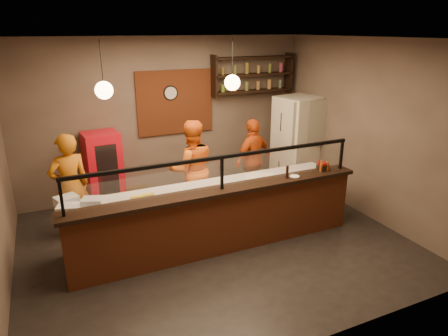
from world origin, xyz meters
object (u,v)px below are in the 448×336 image
red_cooler (104,171)px  condiment_caddy (323,167)px  cook_right (253,160)px  pizza_dough (261,177)px  wall_clock (170,93)px  cook_left (70,186)px  fridge (297,143)px  cook_mid (192,169)px  pepper_mill (287,172)px

red_cooler → condiment_caddy: (3.28, -2.39, 0.36)m
cook_right → red_cooler: cook_right is taller
cook_right → pizza_dough: (-0.45, -1.13, 0.07)m
wall_clock → cook_right: 2.14m
red_cooler → pizza_dough: size_ratio=2.66×
cook_left → fridge: (4.65, 0.35, 0.11)m
cook_left → cook_mid: (2.08, -0.09, 0.02)m
cook_mid → pepper_mill: cook_mid is taller
pizza_dough → wall_clock: bearing=111.5°
fridge → cook_left: bearing=171.7°
cook_mid → red_cooler: 1.76m
wall_clock → condiment_caddy: wall_clock is taller
condiment_caddy → cook_left: bearing=159.9°
pepper_mill → wall_clock: bearing=110.5°
fridge → pizza_dough: (-1.62, -1.33, -0.09)m
cook_mid → pepper_mill: 1.82m
wall_clock → cook_left: (-2.15, -1.26, -1.21)m
cook_mid → cook_right: size_ratio=1.09×
wall_clock → red_cooler: (-1.49, -0.31, -1.35)m
fridge → red_cooler: fridge is taller
cook_mid → condiment_caddy: 2.31m
cook_left → red_cooler: (0.66, 0.95, -0.14)m
fridge → pepper_mill: 2.38m
wall_clock → fridge: 2.88m
cook_mid → cook_right: bearing=-164.9°
condiment_caddy → red_cooler: bearing=143.9°
cook_left → condiment_caddy: cook_left is taller
cook_right → red_cooler: (-2.82, 0.80, -0.08)m
wall_clock → cook_left: 2.77m
red_cooler → fridge: bearing=-14.0°
cook_left → condiment_caddy: bearing=145.6°
fridge → cook_mid: bearing=177.0°
condiment_caddy → fridge: bearing=68.5°
condiment_caddy → pepper_mill: size_ratio=0.87×
cook_right → fridge: size_ratio=0.84×
fridge → wall_clock: bearing=147.4°
fridge → pepper_mill: size_ratio=9.63×
pepper_mill → fridge: bearing=51.9°
cook_mid → pepper_mill: size_ratio=8.80×
cook_right → red_cooler: size_ratio=1.11×
pizza_dough → pepper_mill: size_ratio=2.73×
red_cooler → condiment_caddy: size_ratio=8.42×
cook_left → cook_right: (3.48, 0.15, -0.06)m
red_cooler → wall_clock: bearing=6.3°
wall_clock → red_cooler: size_ratio=0.20×
wall_clock → condiment_caddy: size_ratio=1.68×
red_cooler → pepper_mill: size_ratio=7.28×
fridge → condiment_caddy: bearing=-124.1°
condiment_caddy → wall_clock: bearing=123.6°
cook_left → pepper_mill: size_ratio=8.61×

